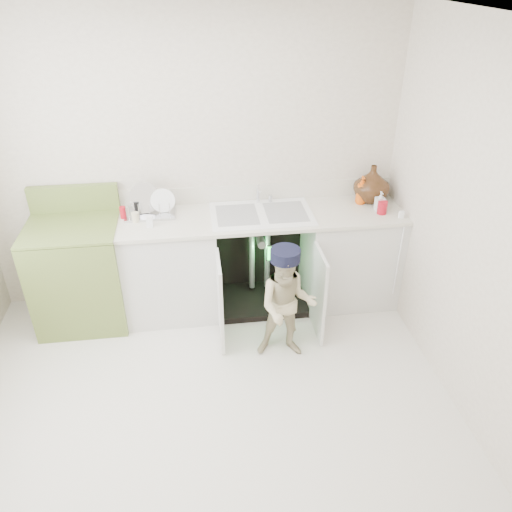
{
  "coord_description": "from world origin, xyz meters",
  "views": [
    {
      "loc": [
        0.01,
        -2.51,
        2.75
      ],
      "look_at": [
        0.44,
        0.7,
        0.8
      ],
      "focal_mm": 35.0,
      "sensor_mm": 36.0,
      "label": 1
    }
  ],
  "objects": [
    {
      "name": "ground",
      "position": [
        0.0,
        0.0,
        0.0
      ],
      "size": [
        3.5,
        3.5,
        0.0
      ],
      "primitive_type": "plane",
      "color": "beige",
      "rests_on": "ground"
    },
    {
      "name": "room_shell",
      "position": [
        0.0,
        0.0,
        1.25
      ],
      "size": [
        6.0,
        5.5,
        1.26
      ],
      "color": "beige",
      "rests_on": "ground"
    },
    {
      "name": "counter_run",
      "position": [
        0.58,
        1.21,
        0.47
      ],
      "size": [
        2.44,
        1.02,
        1.22
      ],
      "color": "silver",
      "rests_on": "ground"
    },
    {
      "name": "avocado_stove",
      "position": [
        -0.99,
        1.18,
        0.47
      ],
      "size": [
        0.73,
        0.65,
        1.14
      ],
      "color": "olive",
      "rests_on": "ground"
    },
    {
      "name": "repair_worker",
      "position": [
        0.65,
        0.49,
        0.48
      ],
      "size": [
        0.5,
        0.59,
        0.95
      ],
      "rotation": [
        0.0,
        0.0,
        -0.15
      ],
      "color": "beige",
      "rests_on": "ground"
    }
  ]
}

